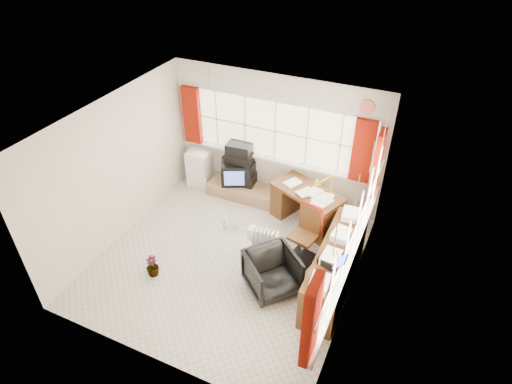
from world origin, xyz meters
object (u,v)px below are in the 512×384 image
office_chair (272,273)px  mini_fridge (200,167)px  desk (306,205)px  task_chair (307,231)px  desk_lamp (332,180)px  radiator (265,249)px  credenza (335,267)px  crt_tv (235,172)px  tv_bench (243,191)px

office_chair → mini_fridge: (-2.45, 2.06, 0.04)m
desk → mini_fridge: size_ratio=1.87×
task_chair → desk_lamp: bearing=80.9°
radiator → mini_fridge: bearing=143.6°
desk_lamp → task_chair: desk_lamp is taller
office_chair → radiator: bearing=74.7°
desk_lamp → office_chair: size_ratio=0.64×
desk_lamp → mini_fridge: 2.90m
desk → mini_fridge: desk is taller
desk → desk_lamp: desk_lamp is taller
desk → radiator: 1.23m
desk → office_chair: 1.70m
credenza → crt_tv: (-2.49, 1.59, 0.09)m
radiator → crt_tv: 2.05m
radiator → tv_bench: bearing=127.0°
radiator → mini_fridge: (-2.11, 1.56, 0.11)m
credenza → mini_fridge: credenza is taller
desk_lamp → task_chair: 0.97m
desk_lamp → office_chair: desk_lamp is taller
credenza → desk: bearing=125.5°
office_chair → desk: bearing=42.7°
tv_bench → crt_tv: size_ratio=2.16×
mini_fridge → crt_tv: bearing=-0.5°
desk → tv_bench: bearing=168.5°
crt_tv → radiator: bearing=-49.5°
desk → radiator: size_ratio=2.17×
tv_bench → radiator: bearing=-53.0°
desk → office_chair: bearing=-88.4°
mini_fridge → tv_bench: bearing=-4.6°
tv_bench → crt_tv: 0.42m
desk → radiator: desk is taller
task_chair → mini_fridge: (-2.67, 1.15, -0.15)m
radiator → credenza: size_ratio=0.32×
desk_lamp → tv_bench: size_ratio=0.33×
desk → office_chair: size_ratio=1.92×
office_chair → tv_bench: 2.46m
radiator → crt_tv: size_ratio=1.00×
office_chair → mini_fridge: mini_fridge is taller
credenza → mini_fridge: bearing=154.0°
desk_lamp → credenza: bearing=-69.3°
credenza → crt_tv: 2.96m
crt_tv → desk: bearing=-12.5°
crt_tv → office_chair: bearing=-51.1°
crt_tv → task_chair: bearing=-31.2°
office_chair → desk_lamp: bearing=29.3°
task_chair → desk: bearing=109.4°
crt_tv → credenza: bearing=-32.6°
credenza → tv_bench: credenza is taller
office_chair → tv_bench: office_chair is taller
radiator → tv_bench: (-1.11, 1.48, -0.14)m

